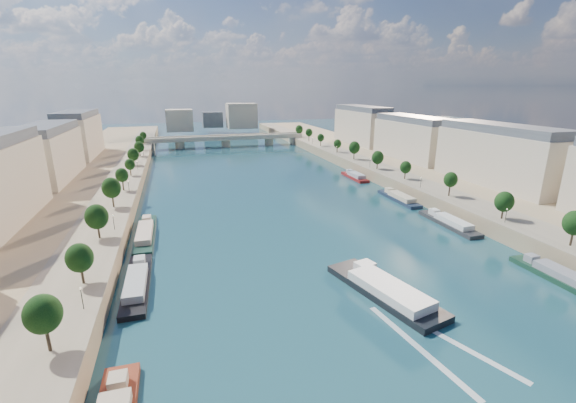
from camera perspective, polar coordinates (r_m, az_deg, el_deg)
ground at (r=146.42m, az=-1.80°, el=0.05°), size 700.00×700.00×0.00m
quay_left at (r=146.21m, az=-30.28°, el=-1.30°), size 44.00×520.00×5.00m
quay_right at (r=177.36m, az=21.34°, el=2.70°), size 44.00×520.00×5.00m
pave_left at (r=142.47m, az=-24.60°, el=0.14°), size 14.00×520.00×0.10m
pave_right at (r=168.16m, az=17.36°, el=3.27°), size 14.00×520.00×0.10m
trees_left at (r=142.79m, az=-23.97°, el=2.52°), size 4.80×268.80×8.26m
trees_right at (r=174.23m, az=15.17°, el=5.73°), size 4.80×268.80×8.26m
lamps_left at (r=131.56m, az=-23.37°, el=0.25°), size 0.36×200.36×4.28m
lamps_right at (r=169.29m, az=15.24°, el=4.48°), size 0.36×200.36×4.28m
buildings_left at (r=158.12m, az=-34.62°, el=4.47°), size 16.00×226.00×23.20m
buildings_right at (r=192.10m, az=22.74°, el=7.81°), size 16.00×226.00×23.20m
skyline at (r=358.43m, az=-10.40°, el=12.10°), size 79.00×42.00×22.00m
bridge at (r=283.72m, az=-9.23°, el=9.05°), size 112.00×12.00×8.15m
tour_barge at (r=84.92m, az=14.13°, el=-12.63°), size 14.94×29.84×3.90m
wake at (r=74.07m, az=20.83°, el=-19.06°), size 13.83×25.95×0.04m
moored_barges_left at (r=77.79m, az=-22.40°, el=-16.65°), size 5.00×128.81×3.60m
moored_barges_right at (r=129.38m, az=23.37°, el=-3.25°), size 5.00×158.38×3.60m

